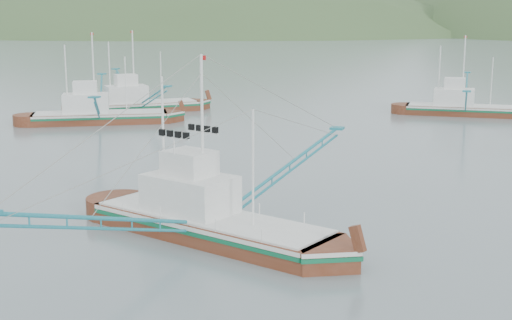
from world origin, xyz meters
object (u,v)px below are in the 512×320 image
(main_boat, at_px, (208,200))
(bg_boat_extra, at_px, (138,93))
(bg_boat_left, at_px, (99,103))
(bg_boat_far, at_px, (464,104))

(main_boat, relative_size, bg_boat_extra, 1.11)
(bg_boat_left, distance_m, bg_boat_far, 39.48)
(main_boat, distance_m, bg_boat_left, 40.50)
(bg_boat_left, bearing_deg, bg_boat_extra, 62.93)
(main_boat, xyz_separation_m, bg_boat_extra, (-25.42, 40.80, 0.20))
(bg_boat_left, bearing_deg, main_boat, -80.78)
(bg_boat_left, height_order, bg_boat_extra, same)
(main_boat, bearing_deg, bg_boat_left, 146.89)
(main_boat, xyz_separation_m, bg_boat_far, (9.99, 49.85, -0.64))
(main_boat, xyz_separation_m, bg_boat_left, (-25.10, 31.79, 0.14))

